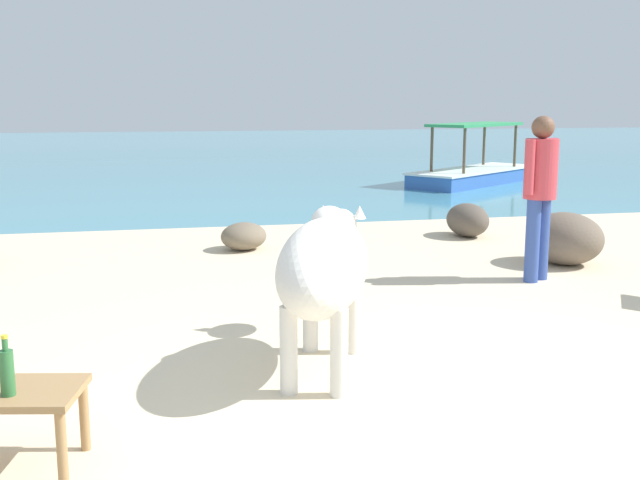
{
  "coord_description": "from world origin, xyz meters",
  "views": [
    {
      "loc": [
        -1.62,
        -3.75,
        1.82
      ],
      "look_at": [
        -0.17,
        3.0,
        0.55
      ],
      "focal_mm": 43.18,
      "sensor_mm": 36.0,
      "label": 1
    }
  ],
  "objects_px": {
    "low_bench_table": "(1,402)",
    "person_standing": "(540,186)",
    "bottle": "(7,371)",
    "cow": "(325,266)",
    "boat_blue": "(474,171)"
  },
  "relations": [
    {
      "from": "bottle",
      "to": "low_bench_table",
      "type": "bearing_deg",
      "value": 120.97
    },
    {
      "from": "low_bench_table",
      "to": "boat_blue",
      "type": "distance_m",
      "value": 13.85
    },
    {
      "from": "boat_blue",
      "to": "low_bench_table",
      "type": "bearing_deg",
      "value": 20.64
    },
    {
      "from": "cow",
      "to": "bottle",
      "type": "xyz_separation_m",
      "value": [
        -1.78,
        -1.12,
        -0.19
      ]
    },
    {
      "from": "low_bench_table",
      "to": "person_standing",
      "type": "height_order",
      "value": "person_standing"
    },
    {
      "from": "bottle",
      "to": "boat_blue",
      "type": "relative_size",
      "value": 0.08
    },
    {
      "from": "low_bench_table",
      "to": "boat_blue",
      "type": "height_order",
      "value": "boat_blue"
    },
    {
      "from": "bottle",
      "to": "boat_blue",
      "type": "height_order",
      "value": "boat_blue"
    },
    {
      "from": "cow",
      "to": "boat_blue",
      "type": "bearing_deg",
      "value": -7.26
    },
    {
      "from": "low_bench_table",
      "to": "person_standing",
      "type": "relative_size",
      "value": 0.51
    },
    {
      "from": "cow",
      "to": "boat_blue",
      "type": "distance_m",
      "value": 12.05
    },
    {
      "from": "low_bench_table",
      "to": "bottle",
      "type": "height_order",
      "value": "bottle"
    },
    {
      "from": "person_standing",
      "to": "boat_blue",
      "type": "relative_size",
      "value": 0.45
    },
    {
      "from": "bottle",
      "to": "person_standing",
      "type": "relative_size",
      "value": 0.18
    },
    {
      "from": "person_standing",
      "to": "low_bench_table",
      "type": "bearing_deg",
      "value": -87.35
    }
  ]
}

